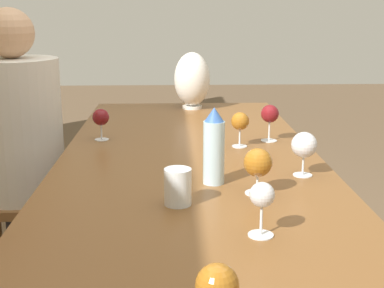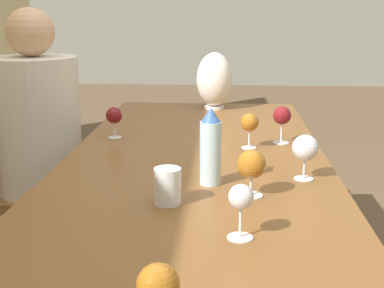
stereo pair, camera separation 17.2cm
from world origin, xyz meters
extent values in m
cube|color=brown|center=(0.00, 0.00, 0.72)|extent=(2.42, 0.95, 0.04)
cylinder|color=brown|center=(1.11, -0.37, 0.35)|extent=(0.07, 0.07, 0.70)
cylinder|color=brown|center=(1.11, 0.37, 0.35)|extent=(0.07, 0.07, 0.70)
cylinder|color=#ADCCD6|center=(-0.19, -0.06, 0.83)|extent=(0.07, 0.07, 0.20)
cone|color=#33599E|center=(-0.19, -0.06, 0.95)|extent=(0.06, 0.06, 0.04)
cylinder|color=silver|center=(-0.37, 0.05, 0.79)|extent=(0.08, 0.08, 0.10)
cylinder|color=silver|center=(1.05, -0.04, 0.74)|extent=(0.10, 0.10, 0.01)
ellipsoid|color=silver|center=(1.05, -0.04, 0.89)|extent=(0.19, 0.19, 0.28)
cylinder|color=silver|center=(0.25, -0.20, 0.74)|extent=(0.06, 0.06, 0.00)
cylinder|color=silver|center=(0.25, -0.20, 0.77)|extent=(0.01, 0.01, 0.07)
sphere|color=#995B19|center=(0.25, -0.20, 0.84)|extent=(0.07, 0.07, 0.07)
cylinder|color=silver|center=(-0.58, -0.15, 0.74)|extent=(0.06, 0.06, 0.00)
cylinder|color=silver|center=(-0.58, -0.15, 0.78)|extent=(0.01, 0.01, 0.07)
sphere|color=silver|center=(-0.58, -0.15, 0.84)|extent=(0.06, 0.06, 0.06)
cylinder|color=silver|center=(0.38, 0.35, 0.74)|extent=(0.06, 0.06, 0.00)
cylinder|color=silver|center=(0.38, 0.35, 0.77)|extent=(0.01, 0.01, 0.06)
sphere|color=maroon|center=(0.38, 0.35, 0.83)|extent=(0.07, 0.07, 0.07)
cylinder|color=silver|center=(0.33, -0.33, 0.74)|extent=(0.06, 0.06, 0.00)
cylinder|color=silver|center=(0.33, -0.33, 0.78)|extent=(0.01, 0.01, 0.08)
sphere|color=maroon|center=(0.33, -0.33, 0.85)|extent=(0.07, 0.07, 0.07)
cylinder|color=silver|center=(-0.12, -0.36, 0.74)|extent=(0.06, 0.06, 0.00)
cylinder|color=silver|center=(-0.12, -0.36, 0.77)|extent=(0.01, 0.01, 0.06)
sphere|color=silver|center=(-0.12, -0.36, 0.84)|extent=(0.08, 0.08, 0.08)
cylinder|color=silver|center=(-0.29, -0.18, 0.74)|extent=(0.07, 0.07, 0.00)
cylinder|color=silver|center=(-0.29, -0.18, 0.77)|extent=(0.01, 0.01, 0.06)
sphere|color=#995B19|center=(-0.29, -0.18, 0.83)|extent=(0.08, 0.08, 0.08)
sphere|color=#995B19|center=(-0.99, -0.01, 0.84)|extent=(0.07, 0.07, 0.07)
cube|color=brown|center=(0.54, 0.74, 0.43)|extent=(0.44, 0.44, 0.04)
cylinder|color=brown|center=(0.35, 0.55, 0.20)|extent=(0.04, 0.04, 0.41)
cylinder|color=brown|center=(0.73, 0.55, 0.20)|extent=(0.04, 0.04, 0.41)
cylinder|color=brown|center=(0.73, 0.93, 0.20)|extent=(0.04, 0.04, 0.41)
cube|color=#2D2D38|center=(0.54, 0.67, 0.22)|extent=(0.29, 0.21, 0.45)
cylinder|color=beige|center=(0.54, 0.74, 0.75)|extent=(0.39, 0.39, 0.61)
sphere|color=tan|center=(0.54, 0.74, 1.16)|extent=(0.21, 0.21, 0.21)
camera|label=1|loc=(-1.75, 0.06, 1.27)|focal=50.00mm
camera|label=2|loc=(-1.75, -0.11, 1.27)|focal=50.00mm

